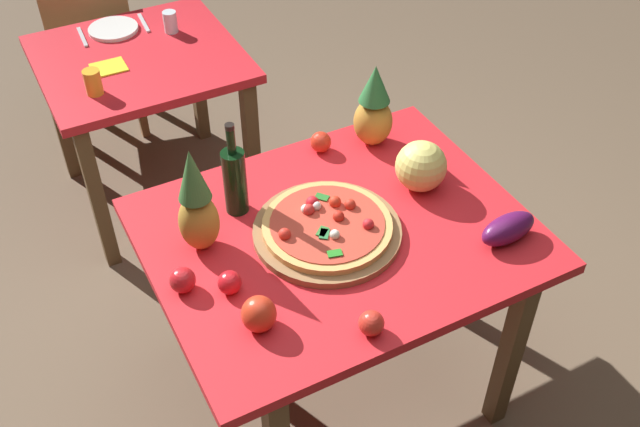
{
  "coord_description": "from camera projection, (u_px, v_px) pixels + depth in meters",
  "views": [
    {
      "loc": [
        -0.84,
        -1.48,
        2.38
      ],
      "look_at": [
        -0.04,
        0.05,
        0.82
      ],
      "focal_mm": 41.59,
      "sensor_mm": 36.0,
      "label": 1
    }
  ],
  "objects": [
    {
      "name": "tomato_beside_pepper",
      "position": [
        371.0,
        323.0,
        2.02
      ],
      "size": [
        0.07,
        0.07,
        0.07
      ],
      "primitive_type": "sphere",
      "color": "red",
      "rests_on": "display_table"
    },
    {
      "name": "drinking_glass_juice",
      "position": [
        93.0,
        82.0,
        2.9
      ],
      "size": [
        0.07,
        0.07,
        0.1
      ],
      "primitive_type": "cylinder",
      "color": "gold",
      "rests_on": "background_table"
    },
    {
      "name": "tomato_at_corner",
      "position": [
        321.0,
        142.0,
        2.63
      ],
      "size": [
        0.08,
        0.08,
        0.08
      ],
      "primitive_type": "sphere",
      "color": "red",
      "rests_on": "display_table"
    },
    {
      "name": "dinner_plate",
      "position": [
        113.0,
        29.0,
        3.31
      ],
      "size": [
        0.22,
        0.22,
        0.02
      ],
      "primitive_type": "cylinder",
      "color": "white",
      "rests_on": "background_table"
    },
    {
      "name": "dining_chair",
      "position": [
        96.0,
        52.0,
        3.74
      ],
      "size": [
        0.48,
        0.48,
        0.85
      ],
      "rotation": [
        0.0,
        0.0,
        2.93
      ],
      "color": "olive",
      "rests_on": "ground_plane"
    },
    {
      "name": "pizza",
      "position": [
        327.0,
        225.0,
        2.31
      ],
      "size": [
        0.41,
        0.41,
        0.06
      ],
      "color": "#E2A558",
      "rests_on": "pizza_board"
    },
    {
      "name": "napkin_folded",
      "position": [
        109.0,
        67.0,
        3.08
      ],
      "size": [
        0.14,
        0.12,
        0.01
      ],
      "primitive_type": "cube",
      "rotation": [
        0.0,
        0.0,
        -0.01
      ],
      "color": "yellow",
      "rests_on": "background_table"
    },
    {
      "name": "knife_utensil",
      "position": [
        144.0,
        23.0,
        3.36
      ],
      "size": [
        0.03,
        0.18,
        0.01
      ],
      "primitive_type": "cube",
      "rotation": [
        0.0,
        0.0,
        -0.07
      ],
      "color": "silver",
      "rests_on": "background_table"
    },
    {
      "name": "display_table",
      "position": [
        338.0,
        251.0,
        2.41
      ],
      "size": [
        1.19,
        0.96,
        0.77
      ],
      "color": "brown",
      "rests_on": "ground_plane"
    },
    {
      "name": "ground_plane",
      "position": [
        335.0,
        374.0,
        2.87
      ],
      "size": [
        10.0,
        10.0,
        0.0
      ],
      "primitive_type": "plane",
      "color": "brown"
    },
    {
      "name": "background_table",
      "position": [
        143.0,
        81.0,
        3.24
      ],
      "size": [
        0.84,
        0.8,
        0.77
      ],
      "color": "brown",
      "rests_on": "ground_plane"
    },
    {
      "name": "bell_pepper",
      "position": [
        259.0,
        314.0,
        2.03
      ],
      "size": [
        0.1,
        0.1,
        0.11
      ],
      "primitive_type": "ellipsoid",
      "color": "red",
      "rests_on": "display_table"
    },
    {
      "name": "pineapple_right",
      "position": [
        374.0,
        109.0,
        2.6
      ],
      "size": [
        0.14,
        0.14,
        0.32
      ],
      "color": "#BF8731",
      "rests_on": "display_table"
    },
    {
      "name": "pizza_board",
      "position": [
        327.0,
        232.0,
        2.33
      ],
      "size": [
        0.47,
        0.47,
        0.02
      ],
      "primitive_type": "cylinder",
      "color": "olive",
      "rests_on": "display_table"
    },
    {
      "name": "fork_utensil",
      "position": [
        82.0,
        37.0,
        3.26
      ],
      "size": [
        0.03,
        0.18,
        0.01
      ],
      "primitive_type": "cube",
      "rotation": [
        0.0,
        0.0,
        -0.06
      ],
      "color": "silver",
      "rests_on": "background_table"
    },
    {
      "name": "drinking_glass_water",
      "position": [
        170.0,
        22.0,
        3.27
      ],
      "size": [
        0.06,
        0.06,
        0.1
      ],
      "primitive_type": "cylinder",
      "color": "silver",
      "rests_on": "background_table"
    },
    {
      "name": "tomato_near_board",
      "position": [
        230.0,
        283.0,
        2.13
      ],
      "size": [
        0.07,
        0.07,
        0.07
      ],
      "primitive_type": "sphere",
      "color": "red",
      "rests_on": "display_table"
    },
    {
      "name": "melon",
      "position": [
        421.0,
        166.0,
        2.45
      ],
      "size": [
        0.17,
        0.17,
        0.17
      ],
      "primitive_type": "sphere",
      "color": "#DBD16A",
      "rests_on": "display_table"
    },
    {
      "name": "wine_bottle",
      "position": [
        235.0,
        179.0,
        2.34
      ],
      "size": [
        0.08,
        0.08,
        0.34
      ],
      "color": "black",
      "rests_on": "display_table"
    },
    {
      "name": "eggplant",
      "position": [
        508.0,
        229.0,
        2.29
      ],
      "size": [
        0.21,
        0.1,
        0.09
      ],
      "primitive_type": "ellipsoid",
      "rotation": [
        0.0,
        0.0,
        0.07
      ],
      "color": "#4F1346",
      "rests_on": "display_table"
    },
    {
      "name": "tomato_by_bottle",
      "position": [
        183.0,
        280.0,
        2.14
      ],
      "size": [
        0.08,
        0.08,
        0.08
      ],
      "primitive_type": "sphere",
      "color": "red",
      "rests_on": "display_table"
    },
    {
      "name": "pineapple_left",
      "position": [
        197.0,
        206.0,
        2.19
      ],
      "size": [
        0.12,
        0.12,
        0.37
      ],
      "color": "#BA8631",
      "rests_on": "display_table"
    }
  ]
}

